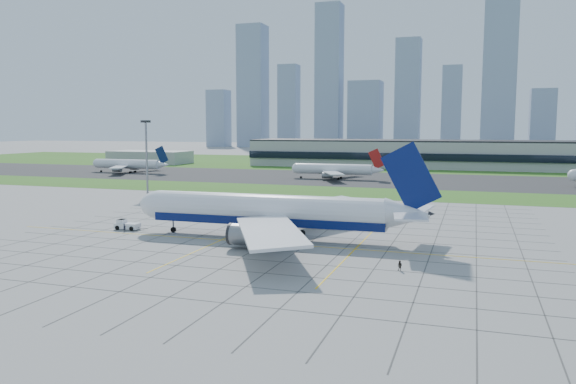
{
  "coord_description": "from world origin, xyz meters",
  "views": [
    {
      "loc": [
        39.02,
        -105.74,
        23.14
      ],
      "look_at": [
        -5.14,
        27.01,
        7.0
      ],
      "focal_mm": 35.0,
      "sensor_mm": 36.0,
      "label": 1
    }
  ],
  "objects_px": {
    "light_mast": "(146,147)",
    "pushback_tug": "(126,225)",
    "distant_jet_0": "(128,164)",
    "airliner": "(270,212)",
    "crew_far": "(400,266)",
    "crew_near": "(125,228)",
    "distant_jet_1": "(335,169)"
  },
  "relations": [
    {
      "from": "pushback_tug",
      "to": "distant_jet_1",
      "type": "xyz_separation_m",
      "value": [
        15.54,
        136.86,
        3.48
      ]
    },
    {
      "from": "pushback_tug",
      "to": "distant_jet_0",
      "type": "distance_m",
      "value": 167.03
    },
    {
      "from": "pushback_tug",
      "to": "crew_near",
      "type": "distance_m",
      "value": 3.07
    },
    {
      "from": "pushback_tug",
      "to": "distant_jet_0",
      "type": "xyz_separation_m",
      "value": [
        -93.44,
        138.41,
        3.48
      ]
    },
    {
      "from": "pushback_tug",
      "to": "crew_near",
      "type": "xyz_separation_m",
      "value": [
        1.39,
        -2.73,
        -0.09
      ]
    },
    {
      "from": "distant_jet_0",
      "to": "distant_jet_1",
      "type": "bearing_deg",
      "value": -0.81
    },
    {
      "from": "distant_jet_0",
      "to": "light_mast",
      "type": "bearing_deg",
      "value": -51.95
    },
    {
      "from": "light_mast",
      "to": "crew_far",
      "type": "relative_size",
      "value": 15.06
    },
    {
      "from": "light_mast",
      "to": "airliner",
      "type": "distance_m",
      "value": 93.31
    },
    {
      "from": "airliner",
      "to": "crew_near",
      "type": "relative_size",
      "value": 36.17
    },
    {
      "from": "light_mast",
      "to": "pushback_tug",
      "type": "distance_m",
      "value": 73.08
    },
    {
      "from": "airliner",
      "to": "crew_far",
      "type": "bearing_deg",
      "value": -33.48
    },
    {
      "from": "pushback_tug",
      "to": "distant_jet_0",
      "type": "height_order",
      "value": "distant_jet_0"
    },
    {
      "from": "airliner",
      "to": "distant_jet_1",
      "type": "bearing_deg",
      "value": 96.86
    },
    {
      "from": "pushback_tug",
      "to": "crew_far",
      "type": "distance_m",
      "value": 66.43
    },
    {
      "from": "crew_near",
      "to": "pushback_tug",
      "type": "bearing_deg",
      "value": 39.6
    },
    {
      "from": "light_mast",
      "to": "distant_jet_1",
      "type": "bearing_deg",
      "value": 56.11
    },
    {
      "from": "crew_far",
      "to": "distant_jet_0",
      "type": "distance_m",
      "value": 221.89
    },
    {
      "from": "crew_far",
      "to": "light_mast",
      "type": "bearing_deg",
      "value": 165.75
    },
    {
      "from": "pushback_tug",
      "to": "crew_far",
      "type": "relative_size",
      "value": 4.79
    },
    {
      "from": "light_mast",
      "to": "crew_far",
      "type": "xyz_separation_m",
      "value": [
        98.19,
        -80.71,
        -15.33
      ]
    },
    {
      "from": "pushback_tug",
      "to": "distant_jet_1",
      "type": "distance_m",
      "value": 137.78
    },
    {
      "from": "airliner",
      "to": "crew_far",
      "type": "height_order",
      "value": "airliner"
    },
    {
      "from": "airliner",
      "to": "crew_far",
      "type": "distance_m",
      "value": 35.08
    },
    {
      "from": "crew_near",
      "to": "crew_far",
      "type": "relative_size",
      "value": 1.07
    },
    {
      "from": "airliner",
      "to": "pushback_tug",
      "type": "relative_size",
      "value": 8.12
    },
    {
      "from": "pushback_tug",
      "to": "distant_jet_1",
      "type": "height_order",
      "value": "distant_jet_1"
    },
    {
      "from": "light_mast",
      "to": "crew_near",
      "type": "distance_m",
      "value": 76.1
    },
    {
      "from": "pushback_tug",
      "to": "distant_jet_1",
      "type": "bearing_deg",
      "value": 82.42
    },
    {
      "from": "distant_jet_1",
      "to": "airliner",
      "type": "bearing_deg",
      "value": -82.03
    },
    {
      "from": "light_mast",
      "to": "airliner",
      "type": "bearing_deg",
      "value": -42.06
    },
    {
      "from": "airliner",
      "to": "distant_jet_0",
      "type": "height_order",
      "value": "airliner"
    }
  ]
}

